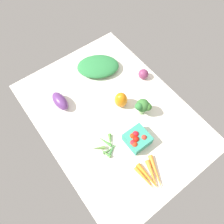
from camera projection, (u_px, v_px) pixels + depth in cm
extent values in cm
cube|color=silver|center=(112.00, 115.00, 122.90)|extent=(104.00, 76.00, 2.00)
ellipsoid|color=#2B7A3E|center=(98.00, 66.00, 134.46)|extent=(28.79, 31.23, 5.78)
ellipsoid|color=#5C3072|center=(60.00, 101.00, 122.12)|extent=(13.17, 6.77, 6.59)
cone|color=#538F39|center=(110.00, 140.00, 113.64)|extent=(6.38, 4.90, 1.95)
cone|color=#428442|center=(112.00, 149.00, 111.33)|extent=(5.42, 8.06, 1.64)
cone|color=#527836|center=(99.00, 148.00, 111.46)|extent=(5.27, 6.84, 1.99)
cone|color=#50843C|center=(106.00, 153.00, 110.32)|extent=(6.34, 3.26, 1.70)
cone|color=#488C3C|center=(105.00, 141.00, 113.41)|extent=(8.61, 4.11, 1.55)
cone|color=#4E7F42|center=(110.00, 149.00, 111.59)|extent=(1.90, 8.71, 1.22)
cube|color=teal|center=(137.00, 139.00, 111.61)|extent=(11.29, 11.29, 6.11)
sphere|color=red|center=(133.00, 136.00, 109.63)|extent=(3.03, 3.03, 3.03)
sphere|color=red|center=(136.00, 139.00, 108.49)|extent=(3.24, 3.24, 3.24)
sphere|color=red|center=(133.00, 143.00, 108.06)|extent=(3.13, 3.13, 3.13)
sphere|color=red|center=(135.00, 145.00, 107.58)|extent=(3.13, 3.13, 3.13)
sphere|color=red|center=(144.00, 138.00, 109.08)|extent=(2.78, 2.78, 2.78)
sphere|color=red|center=(136.00, 134.00, 109.92)|extent=(3.24, 3.24, 3.24)
cone|color=orange|center=(145.00, 179.00, 104.18)|extent=(13.77, 2.58, 2.01)
cone|color=orange|center=(148.00, 177.00, 104.40)|extent=(15.29, 2.71, 2.38)
cone|color=orange|center=(152.00, 175.00, 104.84)|extent=(14.11, 7.49, 2.52)
cone|color=orange|center=(156.00, 173.00, 105.38)|extent=(16.98, 8.73, 2.38)
sphere|color=#793057|center=(143.00, 74.00, 131.44)|extent=(6.07, 6.07, 6.07)
ellipsoid|color=orange|center=(121.00, 100.00, 120.50)|extent=(8.32, 8.32, 9.97)
cylinder|color=#92C77C|center=(142.00, 110.00, 120.41)|extent=(3.19, 3.19, 4.74)
sphere|color=#356E30|center=(143.00, 105.00, 115.95)|extent=(7.20, 7.20, 7.20)
sphere|color=#317437|center=(139.00, 106.00, 113.59)|extent=(4.14, 4.14, 4.14)
sphere|color=#33742B|center=(148.00, 106.00, 115.72)|extent=(3.07, 3.07, 3.07)
sphere|color=#376B2A|center=(148.00, 107.00, 115.42)|extent=(4.15, 4.15, 4.15)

